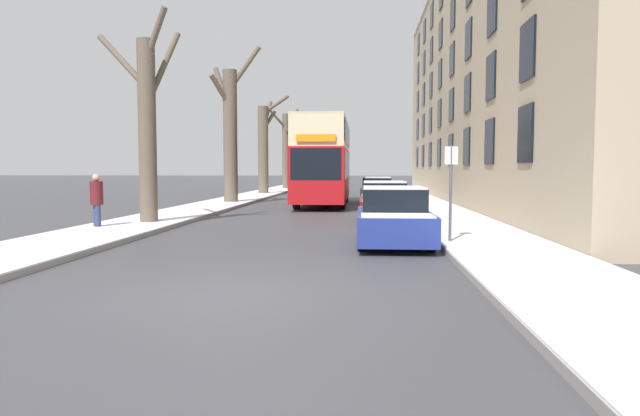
{
  "coord_description": "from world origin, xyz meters",
  "views": [
    {
      "loc": [
        2.12,
        -8.62,
        1.94
      ],
      "look_at": [
        0.24,
        16.7,
        0.2
      ],
      "focal_mm": 32.0,
      "sensor_mm": 36.0,
      "label": 1
    }
  ],
  "objects": [
    {
      "name": "street_sign_post",
      "position": [
        4.3,
        5.61,
        1.45
      ],
      "size": [
        0.32,
        0.07,
        2.52
      ],
      "color": "#4C4F54",
      "rests_on": "ground"
    },
    {
      "name": "sidewalk_left",
      "position": [
        -5.4,
        53.0,
        0.08
      ],
      "size": [
        2.8,
        130.0,
        0.16
      ],
      "color": "gray",
      "rests_on": "ground"
    },
    {
      "name": "double_decker_bus",
      "position": [
        0.05,
        21.8,
        2.54
      ],
      "size": [
        2.57,
        10.22,
        4.51
      ],
      "color": "red",
      "rests_on": "ground"
    },
    {
      "name": "bare_tree_left_1",
      "position": [
        -5.08,
        22.21,
        4.05
      ],
      "size": [
        2.86,
        2.43,
        8.65
      ],
      "color": "brown",
      "rests_on": "ground"
    },
    {
      "name": "bare_tree_left_2",
      "position": [
        -5.18,
        33.51,
        3.6
      ],
      "size": [
        2.27,
        1.77,
        7.52
      ],
      "color": "brown",
      "rests_on": "ground"
    },
    {
      "name": "bare_tree_left_0",
      "position": [
        -5.12,
        10.22,
        3.47
      ],
      "size": [
        3.07,
        1.94,
        7.22
      ],
      "color": "brown",
      "rests_on": "ground"
    },
    {
      "name": "oncoming_van",
      "position": [
        -1.93,
        38.57,
        1.17
      ],
      "size": [
        2.04,
        5.14,
        2.14
      ],
      "color": "#333842",
      "rests_on": "ground"
    },
    {
      "name": "parked_car_1",
      "position": [
        2.93,
        12.31,
        0.69
      ],
      "size": [
        1.77,
        3.98,
        1.5
      ],
      "color": "maroon",
      "rests_on": "ground"
    },
    {
      "name": "sidewalk_right",
      "position": [
        5.4,
        53.0,
        0.08
      ],
      "size": [
        2.8,
        130.0,
        0.16
      ],
      "color": "gray",
      "rests_on": "ground"
    },
    {
      "name": "bare_tree_left_3",
      "position": [
        -5.01,
        44.29,
        3.84
      ],
      "size": [
        2.89,
        3.41,
        7.39
      ],
      "color": "brown",
      "rests_on": "ground"
    },
    {
      "name": "parked_car_2",
      "position": [
        2.93,
        17.86,
        0.61
      ],
      "size": [
        1.69,
        3.94,
        1.31
      ],
      "color": "#9EA3AD",
      "rests_on": "ground"
    },
    {
      "name": "terrace_facade_right",
      "position": [
        11.29,
        24.28,
        7.35
      ],
      "size": [
        9.1,
        41.9,
        14.69
      ],
      "color": "tan",
      "rests_on": "ground"
    },
    {
      "name": "ground_plane",
      "position": [
        0.0,
        0.0,
        0.0
      ],
      "size": [
        320.0,
        320.0,
        0.0
      ],
      "primitive_type": "plane",
      "color": "#424247"
    },
    {
      "name": "pedestrian_left_sidewalk",
      "position": [
        -6.1,
        8.46,
        0.98
      ],
      "size": [
        0.39,
        0.39,
        1.79
      ],
      "rotation": [
        0.0,
        0.0,
        5.39
      ],
      "color": "navy",
      "rests_on": "ground"
    },
    {
      "name": "parked_car_3",
      "position": [
        2.93,
        23.62,
        0.69
      ],
      "size": [
        1.84,
        4.25,
        1.5
      ],
      "color": "#9EA3AD",
      "rests_on": "ground"
    },
    {
      "name": "parked_car_0",
      "position": [
        2.93,
        6.12,
        0.68
      ],
      "size": [
        1.84,
        4.34,
        1.48
      ],
      "color": "navy",
      "rests_on": "ground"
    }
  ]
}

